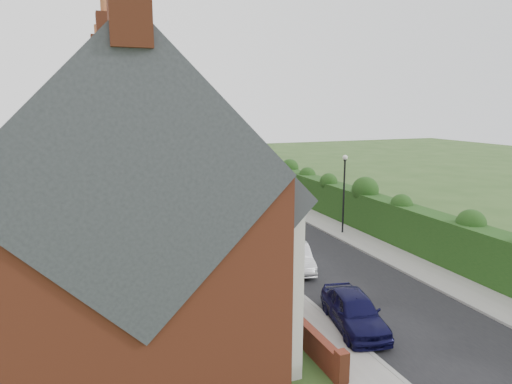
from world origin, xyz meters
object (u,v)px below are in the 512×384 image
car_red (198,185)px  car_black (169,164)px  car_beige (187,181)px  horse (243,205)px  car_green (225,201)px  car_grey (174,171)px  car_silver_b (274,244)px  lamppost (344,184)px  car_silver_a (296,257)px  car_navy (354,310)px  car_white (229,209)px  horse_cart (236,193)px

car_red → car_black: car_black is taller
car_beige → horse: 12.57m
car_green → car_grey: car_grey is taller
car_silver_b → horse: size_ratio=3.19×
lamppost → car_black: size_ratio=1.10×
car_silver_a → car_silver_b: 2.04m
car_silver_b → car_green: size_ratio=1.28×
car_navy → car_white: bearing=99.8°
car_black → horse_cart: (0.84, -24.21, 0.53)m
car_silver_b → horse_cart: bearing=87.0°
car_silver_a → car_white: car_white is taller
car_silver_a → car_grey: car_grey is taller
car_navy → horse_cart: bearing=96.1°
car_beige → lamppost: bearing=-61.8°
car_silver_b → car_beige: (0.28, 22.54, -0.05)m
car_green → car_grey: size_ratio=0.84×
car_red → horse: (1.05, -9.75, -0.05)m
car_black → horse_cart: bearing=-79.1°
car_white → car_black: 26.92m
lamppost → car_white: bearing=130.4°
horse → lamppost: bearing=118.9°
car_red → car_white: bearing=-81.5°
car_red → horse_cart: 8.01m
car_red → car_grey: size_ratio=0.93×
car_silver_a → horse_cart: (1.49, 13.89, 0.69)m
car_navy → car_silver_b: size_ratio=0.76×
horse_cart → car_silver_b: bearing=-98.9°
car_red → car_grey: car_red is taller
car_green → horse_cart: 1.10m
car_grey → car_green: bearing=-82.6°
car_navy → car_red: (1.19, 28.30, 0.07)m
car_red → car_grey: (-0.26, 10.20, -0.04)m
horse → horse_cart: (-0.00, 1.83, 0.61)m
car_navy → car_white: 17.69m
car_white → car_grey: bearing=86.9°
car_navy → car_silver_a: size_ratio=1.06×
horse_cart → lamppost: bearing=-65.9°
car_black → horse: bearing=-79.3°
car_white → car_black: bearing=86.0°
car_beige → car_grey: bearing=100.2°
car_grey → horse_cart: horse_cart is taller
car_green → horse: car_green is taller
car_green → horse_cart: (0.92, -0.03, 0.60)m
car_navy → horse: bearing=95.5°
lamppost → car_silver_b: bearing=-156.6°
car_white → car_green: bearing=76.2°
car_silver_b → horse: car_silver_b is taller
car_beige → horse: bearing=-70.7°
car_silver_a → car_silver_b: (-0.37, 2.00, 0.11)m
horse → car_grey: bearing=-86.5°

